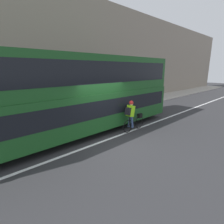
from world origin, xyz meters
The scene contains 7 objects.
ground_plane centered at (0.00, 0.00, 0.00)m, with size 80.00×80.00×0.00m, color #2D2D30.
road_center_line centered at (0.00, 0.14, 0.00)m, with size 50.00×0.14×0.01m, color silver.
sidewalk_curb centered at (0.00, 4.79, 0.05)m, with size 60.00×2.53×0.11m.
building_facade centered at (0.00, 6.21, 4.16)m, with size 60.00×0.30×8.32m.
bus centered at (-0.70, 1.69, 2.06)m, with size 11.55×2.54×3.69m.
cyclist_on_bike centered at (1.60, 0.12, 0.86)m, with size 1.57×0.32×1.59m.
street_sign_post centered at (2.59, 4.66, 1.62)m, with size 0.36×0.09×2.73m.
Camera 1 is at (-4.92, -5.28, 3.09)m, focal length 28.00 mm.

